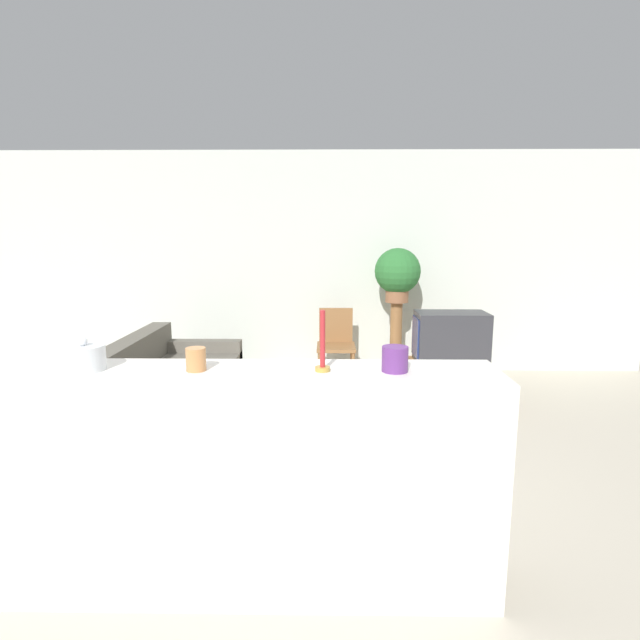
% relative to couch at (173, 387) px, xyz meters
% --- Properties ---
extents(ground_plane, '(14.00, 14.00, 0.00)m').
position_rel_couch_xyz_m(ground_plane, '(0.92, -1.77, -0.28)').
color(ground_plane, beige).
extents(wall_back, '(9.00, 0.06, 2.70)m').
position_rel_couch_xyz_m(wall_back, '(0.92, 1.66, 1.07)').
color(wall_back, silver).
rests_on(wall_back, ground_plane).
extents(couch, '(0.98, 1.62, 0.76)m').
position_rel_couch_xyz_m(couch, '(0.00, 0.00, 0.00)').
color(couch, '#605B51').
rests_on(couch, ground_plane).
extents(tv_stand, '(0.80, 0.48, 0.41)m').
position_rel_couch_xyz_m(tv_stand, '(2.74, 0.51, -0.07)').
color(tv_stand, olive).
rests_on(tv_stand, ground_plane).
extents(television, '(0.73, 0.42, 0.52)m').
position_rel_couch_xyz_m(television, '(2.73, 0.51, 0.39)').
color(television, '#333338').
rests_on(television, tv_stand).
extents(wooden_chair, '(0.44, 0.44, 0.85)m').
position_rel_couch_xyz_m(wooden_chair, '(1.57, 1.15, 0.20)').
color(wooden_chair, olive).
rests_on(wooden_chair, ground_plane).
extents(plant_stand, '(0.14, 0.14, 0.93)m').
position_rel_couch_xyz_m(plant_stand, '(2.27, 1.22, 0.19)').
color(plant_stand, olive).
rests_on(plant_stand, ground_plane).
extents(potted_plant, '(0.53, 0.53, 0.63)m').
position_rel_couch_xyz_m(potted_plant, '(2.27, 1.22, 1.00)').
color(potted_plant, '#8E5B3D').
rests_on(potted_plant, plant_stand).
extents(foreground_counter, '(2.70, 0.44, 1.09)m').
position_rel_couch_xyz_m(foreground_counter, '(0.92, -2.31, 0.27)').
color(foreground_counter, white).
rests_on(foreground_counter, ground_plane).
extents(decorative_bowl, '(0.19, 0.19, 0.16)m').
position_rel_couch_xyz_m(decorative_bowl, '(0.33, -2.31, 0.88)').
color(decorative_bowl, silver).
rests_on(decorative_bowl, foreground_counter).
extents(candle_jar, '(0.09, 0.09, 0.11)m').
position_rel_couch_xyz_m(candle_jar, '(0.85, -2.31, 0.87)').
color(candle_jar, '#C6844C').
rests_on(candle_jar, foreground_counter).
extents(candlestick, '(0.07, 0.07, 0.28)m').
position_rel_couch_xyz_m(candlestick, '(1.44, -2.31, 0.91)').
color(candlestick, '#B7933D').
rests_on(candlestick, foreground_counter).
extents(coffee_tin, '(0.12, 0.12, 0.12)m').
position_rel_couch_xyz_m(coffee_tin, '(1.77, -2.31, 0.88)').
color(coffee_tin, '#66337F').
rests_on(coffee_tin, foreground_counter).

